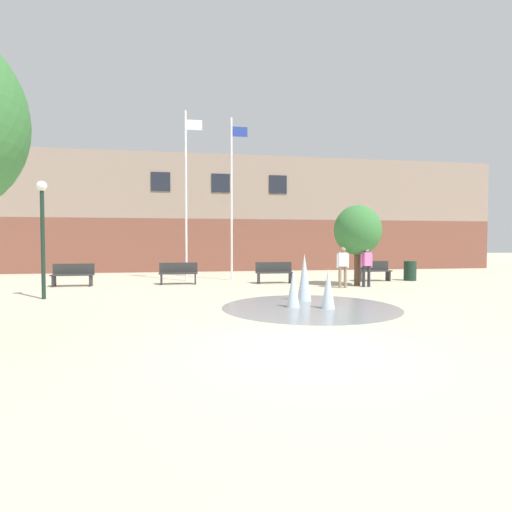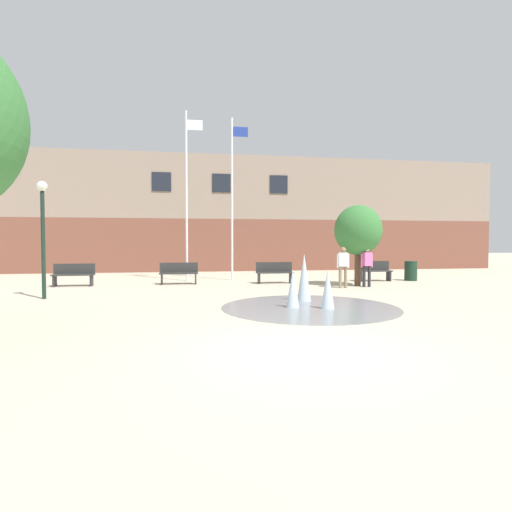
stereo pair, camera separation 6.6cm
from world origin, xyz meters
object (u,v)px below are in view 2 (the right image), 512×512
Objects in this scene: park_bench_under_left_flagpole at (275,272)px; adult_in_red at (343,264)px; flagpole_right at (233,194)px; park_bench_left_of_flagpoles at (179,273)px; trash_can at (411,271)px; lamp_post_left_lane at (43,222)px; park_bench_far_left at (74,274)px; park_bench_under_right_flagpole at (374,271)px; adult_watching at (367,263)px; street_tree_near_building at (358,230)px; flagpole_left at (187,191)px.

park_bench_under_left_flagpole is 1.01× the size of adult_in_red.
park_bench_left_of_flagpoles is at bearing -149.33° from flagpole_right.
lamp_post_left_lane is at bearing -166.24° from trash_can.
park_bench_under_left_flagpole is 0.43× the size of lamp_post_left_lane.
adult_in_red is 0.43× the size of lamp_post_left_lane.
park_bench_under_right_flagpole is at bearing 0.24° from park_bench_far_left.
flagpole_right is (-4.96, 3.69, 3.07)m from adult_watching.
park_bench_left_of_flagpoles is at bearing -34.29° from adult_watching.
park_bench_left_of_flagpoles is at bearing 42.56° from lamp_post_left_lane.
adult_in_red is at bearing -151.41° from trash_can.
street_tree_near_building is at bearing -87.61° from adult_watching.
adult_watching is 3.79m from trash_can.
park_bench_left_of_flagpoles is 4.53m from flagpole_right.
trash_can is at bearing -3.10° from park_bench_under_right_flagpole.
park_bench_under_left_flagpole is 0.21× the size of flagpole_left.
street_tree_near_building reaches higher than trash_can.
park_bench_under_left_flagpole is at bearing 146.12° from adult_in_red.
adult_watching is at bearing -27.65° from flagpole_left.
flagpole_left is at bearing 49.55° from lamp_post_left_lane.
park_bench_left_of_flagpoles is 1.00× the size of park_bench_under_right_flagpole.
park_bench_left_of_flagpoles is at bearing -103.77° from flagpole_left.
park_bench_under_right_flagpole reaches higher than trash_can.
park_bench_far_left is 0.43× the size of lamp_post_left_lane.
park_bench_under_left_flagpole is 9.06m from lamp_post_left_lane.
flagpole_left is at bearing 19.04° from park_bench_far_left.
park_bench_under_right_flagpole is at bearing -13.44° from flagpole_right.
adult_in_red reaches higher than park_bench_under_left_flagpole.
flagpole_left is (-3.73, 1.72, 3.64)m from park_bench_under_left_flagpole.
lamp_post_left_lane is 4.10× the size of trash_can.
lamp_post_left_lane is (0.11, -3.61, 1.95)m from park_bench_far_left.
flagpole_right reaches higher than adult_in_red.
flagpole_left reaches higher than adult_watching.
flagpole_left is at bearing 171.04° from trash_can.
flagpole_left reaches higher than park_bench_under_left_flagpole.
trash_can is at bearing 38.72° from adult_in_red.
park_bench_far_left is at bearing 91.79° from lamp_post_left_lane.
adult_in_red reaches higher than park_bench_left_of_flagpoles.
park_bench_under_left_flagpole is 4.68m from park_bench_under_right_flagpole.
park_bench_left_of_flagpoles is at bearing 1.53° from park_bench_far_left.
adult_watching is 1.77× the size of trash_can.
adult_in_red is 1.09m from adult_watching.
lamp_post_left_lane is at bearing -170.15° from street_tree_near_building.
park_bench_far_left is 14.70m from trash_can.
adult_watching is (-1.36, -2.18, 0.45)m from park_bench_under_right_flagpole.
street_tree_near_building is (-3.30, -1.61, 1.81)m from trash_can.
adult_watching reaches higher than park_bench_under_right_flagpole.
park_bench_far_left is 1.01× the size of adult_watching.
street_tree_near_building is (11.40, -1.65, 1.78)m from park_bench_far_left.
park_bench_left_of_flagpoles is 8.76m from park_bench_under_right_flagpole.
trash_can is (4.20, 2.29, -0.48)m from adult_in_red.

